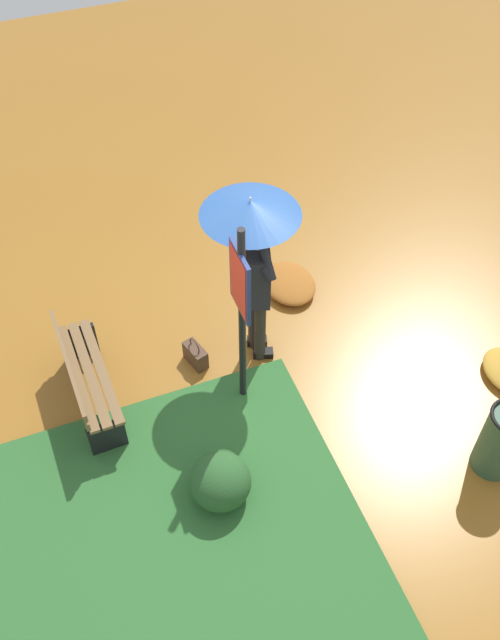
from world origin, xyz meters
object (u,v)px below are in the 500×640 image
object	(u,v)px
person_with_umbrella	(254,242)
handbag	(196,355)
park_bench	(86,378)
info_sign_post	(241,302)

from	to	relation	value
person_with_umbrella	handbag	world-z (taller)	person_with_umbrella
park_bench	info_sign_post	bearing A→B (deg)	-108.27
person_with_umbrella	handbag	bearing A→B (deg)	89.83
person_with_umbrella	handbag	xyz separation A→B (m)	(0.00, 0.66, -1.42)
info_sign_post	handbag	xyz separation A→B (m)	(0.60, 0.32, -1.32)
person_with_umbrella	park_bench	world-z (taller)	person_with_umbrella
handbag	park_bench	xyz separation A→B (m)	(-0.11, 1.17, 0.28)
person_with_umbrella	info_sign_post	world-z (taller)	info_sign_post
person_with_umbrella	park_bench	xyz separation A→B (m)	(-0.10, 1.83, -1.15)
person_with_umbrella	info_sign_post	xyz separation A→B (m)	(-0.59, 0.35, -0.11)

